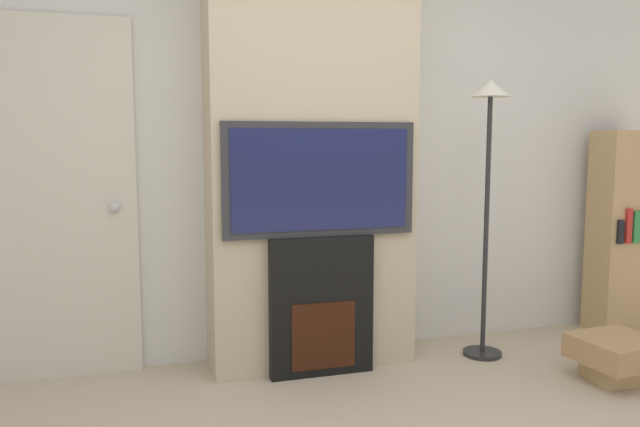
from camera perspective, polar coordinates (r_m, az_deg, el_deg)
The scene contains 8 objects.
wall_back at distance 3.94m, azimuth -1.79°, elevation 6.58°, with size 6.00×0.06×2.70m.
chimney_breast at distance 3.72m, azimuth -0.88°, elevation 6.57°, with size 1.22×0.40×2.70m.
fireplace at distance 3.66m, azimuth 0.01°, elevation -8.42°, with size 0.61×0.15×0.81m.
television at distance 3.54m, azimuth 0.01°, elevation 3.13°, with size 1.12×0.07×0.65m.
floor_lamp at distance 3.97m, azimuth 15.14°, elevation 4.80°, with size 0.24×0.24×1.72m.
box_stack at distance 3.98m, azimuth 25.59°, elevation -11.67°, with size 0.47×0.44×0.26m.
bookshelf at distance 4.89m, azimuth 25.76°, elevation -1.54°, with size 0.38×0.29×1.43m.
entry_door at distance 3.79m, azimuth -22.59°, elevation 1.09°, with size 0.82×0.09×2.04m.
Camera 1 is at (-1.02, -1.78, 1.36)m, focal length 35.00 mm.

